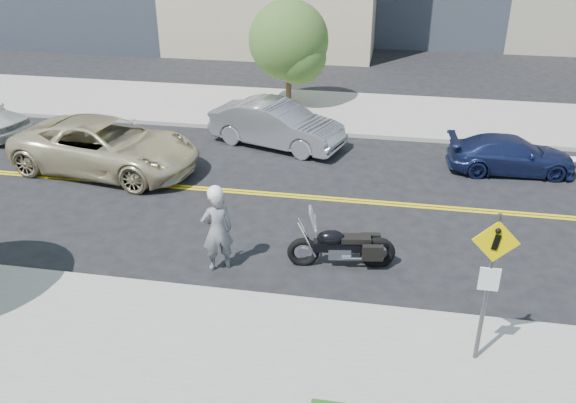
% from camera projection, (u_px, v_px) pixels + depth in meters
% --- Properties ---
extents(ground_plane, '(120.00, 120.00, 0.00)m').
position_uv_depth(ground_plane, '(303.00, 197.00, 17.52)').
color(ground_plane, black).
rests_on(ground_plane, ground).
extents(sidewalk_near, '(60.00, 5.00, 0.15)m').
position_uv_depth(sidewalk_near, '(239.00, 377.00, 10.90)').
color(sidewalk_near, '#9E9B91').
rests_on(sidewalk_near, ground_plane).
extents(sidewalk_far, '(60.00, 5.00, 0.15)m').
position_uv_depth(sidewalk_far, '(333.00, 112.00, 24.06)').
color(sidewalk_far, '#9E9B91').
rests_on(sidewalk_far, ground_plane).
extents(pedestrian_sign, '(0.78, 0.08, 3.00)m').
position_uv_depth(pedestrian_sign, '(490.00, 276.00, 10.43)').
color(pedestrian_sign, '#4C4C51').
rests_on(pedestrian_sign, sidewalk_near).
extents(motorcyclist, '(0.87, 0.78, 2.11)m').
position_uv_depth(motorcyclist, '(217.00, 228.00, 13.75)').
color(motorcyclist, '#A2A1A6').
rests_on(motorcyclist, ground).
extents(motorcycle, '(2.50, 1.11, 1.47)m').
position_uv_depth(motorcycle, '(342.00, 238.00, 13.99)').
color(motorcycle, black).
rests_on(motorcycle, ground).
extents(suv, '(6.16, 3.48, 1.62)m').
position_uv_depth(suv, '(106.00, 146.00, 18.84)').
color(suv, beige).
rests_on(suv, ground).
extents(parked_car_silver, '(4.90, 2.96, 1.53)m').
position_uv_depth(parked_car_silver, '(277.00, 124.00, 20.74)').
color(parked_car_silver, gray).
rests_on(parked_car_silver, ground).
extents(parked_car_blue, '(3.97, 1.85, 1.12)m').
position_uv_depth(parked_car_blue, '(511.00, 155.00, 18.88)').
color(parked_car_blue, navy).
rests_on(parked_car_blue, ground).
extents(tree_far_a, '(3.11, 3.11, 4.26)m').
position_uv_depth(tree_far_a, '(289.00, 40.00, 23.64)').
color(tree_far_a, '#382619').
rests_on(tree_far_a, ground).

